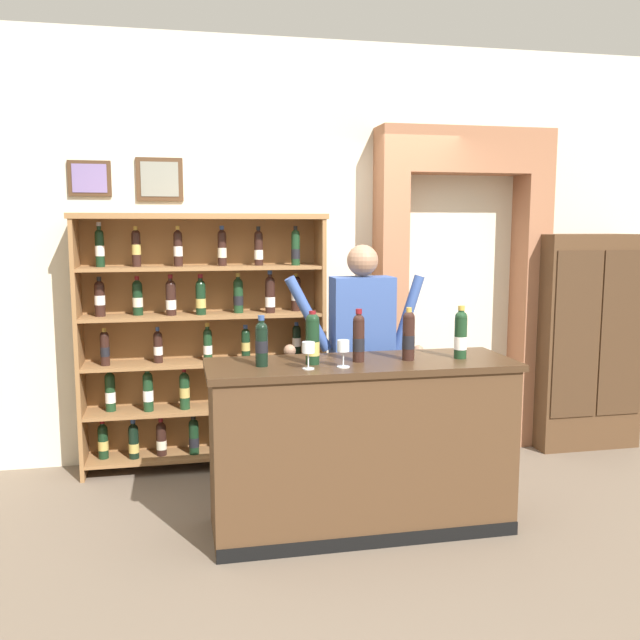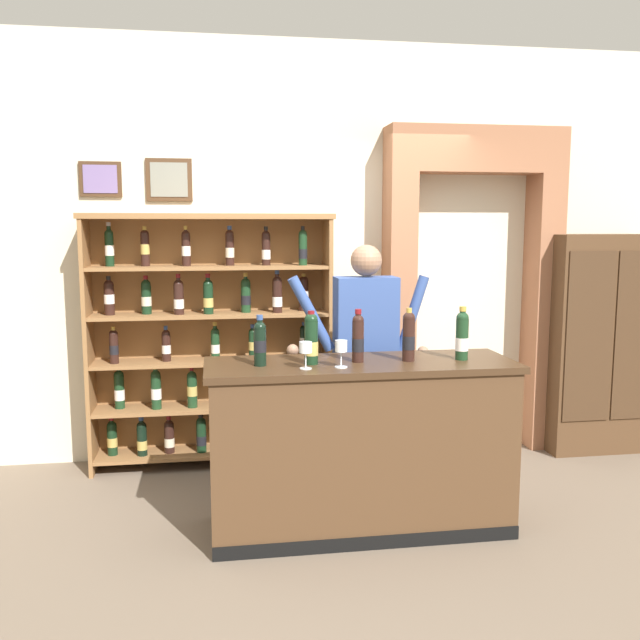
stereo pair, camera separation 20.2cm
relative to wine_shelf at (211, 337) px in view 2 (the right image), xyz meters
The scene contains 14 objects.
ground_plane 1.79m from the wine_shelf, 61.49° to the right, with size 14.00×14.00×0.02m, color #6B5B4C.
back_wall 0.98m from the wine_shelf, 20.61° to the left, with size 12.00×0.19×3.23m.
wine_shelf is the anchor object (origin of this frame).
archway_doorway 2.12m from the wine_shelf, ahead, with size 1.42×0.45×2.58m.
side_cabinet 3.10m from the wine_shelf, ahead, with size 0.86×0.49×1.75m.
tasting_counter 1.64m from the wine_shelf, 56.24° to the right, with size 1.83×0.62×1.03m.
shopkeeper 1.27m from the wine_shelf, 36.65° to the right, with size 0.97×0.22×1.70m.
tasting_bottle_prosecco 1.36m from the wine_shelf, 78.12° to the right, with size 0.07×0.07×0.29m.
tasting_bottle_chianti 1.45m from the wine_shelf, 66.56° to the right, with size 0.08×0.08×0.31m.
tasting_bottle_bianco 1.56m from the wine_shelf, 56.70° to the right, with size 0.07×0.07×0.31m.
tasting_bottle_rosso 1.76m from the wine_shelf, 48.70° to the right, with size 0.07×0.07×0.32m.
tasting_bottle_brunello 2.00m from the wine_shelf, 41.89° to the right, with size 0.08×0.08×0.32m.
wine_glass_right 1.55m from the wine_shelf, 70.17° to the right, with size 0.07×0.07×0.15m.
wine_glass_spare 1.62m from the wine_shelf, 63.29° to the right, with size 0.07×0.07×0.16m.
Camera 2 is at (-0.69, -3.87, 1.82)m, focal length 38.48 mm.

